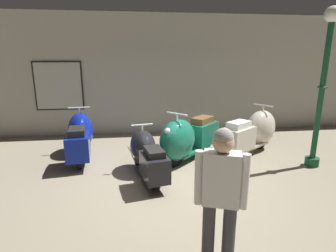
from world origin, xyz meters
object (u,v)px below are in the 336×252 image
at_px(scooter_1, 146,154).
at_px(visitor_0, 221,192).
at_px(lamppost, 323,80).
at_px(scooter_0, 80,135).
at_px(scooter_3, 254,131).
at_px(scooter_2, 186,138).

distance_m(scooter_1, visitor_0, 2.61).
distance_m(lamppost, visitor_0, 3.91).
height_order(scooter_0, scooter_3, scooter_3).
bearing_deg(scooter_2, scooter_0, -58.35).
xyz_separation_m(scooter_3, lamppost, (0.86, -0.99, 1.28)).
relative_size(scooter_0, scooter_1, 1.14).
relative_size(scooter_0, lamppost, 0.59).
bearing_deg(visitor_0, scooter_3, -10.34).
height_order(scooter_1, visitor_0, visitor_0).
bearing_deg(scooter_1, scooter_2, -65.46).
distance_m(scooter_0, scooter_1, 1.88).
bearing_deg(scooter_1, scooter_3, -79.97).
bearing_deg(scooter_0, visitor_0, -157.51).
relative_size(scooter_1, scooter_3, 0.91).
bearing_deg(scooter_2, scooter_1, -8.65).
bearing_deg(visitor_0, scooter_1, 33.53).
height_order(scooter_3, lamppost, lamppost).
bearing_deg(lamppost, visitor_0, -138.67).
xyz_separation_m(scooter_0, scooter_1, (1.43, -1.22, -0.06)).
bearing_deg(scooter_0, scooter_3, -99.40).
bearing_deg(scooter_2, scooter_3, 147.88).
xyz_separation_m(scooter_0, lamppost, (4.92, -1.20, 1.28)).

